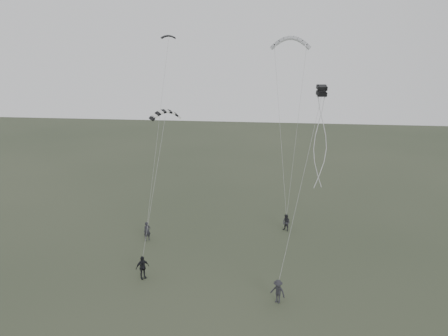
# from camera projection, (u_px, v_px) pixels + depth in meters

# --- Properties ---
(ground) EXTENTS (140.00, 140.00, 0.00)m
(ground) POSITION_uv_depth(u_px,v_px,m) (202.00, 268.00, 34.19)
(ground) COLOR #333D2A
(ground) RESTS_ON ground
(flyer_left) EXTENTS (0.74, 0.68, 1.71)m
(flyer_left) POSITION_uv_depth(u_px,v_px,m) (147.00, 231.00, 39.00)
(flyer_left) COLOR black
(flyer_left) RESTS_ON ground
(flyer_right) EXTENTS (0.99, 0.95, 1.62)m
(flyer_right) POSITION_uv_depth(u_px,v_px,m) (286.00, 223.00, 41.00)
(flyer_right) COLOR #27272C
(flyer_right) RESTS_ON ground
(flyer_center) EXTENTS (1.08, 1.04, 1.80)m
(flyer_center) POSITION_uv_depth(u_px,v_px,m) (142.00, 267.00, 32.50)
(flyer_center) COLOR black
(flyer_center) RESTS_ON ground
(flyer_far) EXTENTS (1.25, 1.08, 1.67)m
(flyer_far) POSITION_uv_depth(u_px,v_px,m) (278.00, 291.00, 29.41)
(flyer_far) COLOR #242428
(flyer_far) RESTS_ON ground
(kite_dark_small) EXTENTS (1.48, 0.99, 0.56)m
(kite_dark_small) POSITION_uv_depth(u_px,v_px,m) (168.00, 36.00, 41.32)
(kite_dark_small) COLOR black
(kite_dark_small) RESTS_ON flyer_left
(kite_pale_large) EXTENTS (3.86, 1.51, 1.76)m
(kite_pale_large) POSITION_uv_depth(u_px,v_px,m) (291.00, 38.00, 41.59)
(kite_pale_large) COLOR #95979A
(kite_pale_large) RESTS_ON flyer_right
(kite_striped) EXTENTS (2.71, 2.30, 1.21)m
(kite_striped) POSITION_uv_depth(u_px,v_px,m) (165.00, 111.00, 37.12)
(kite_striped) COLOR black
(kite_striped) RESTS_ON flyer_center
(kite_box) EXTENTS (0.85, 0.96, 0.87)m
(kite_box) POSITION_uv_depth(u_px,v_px,m) (322.00, 91.00, 32.91)
(kite_box) COLOR black
(kite_box) RESTS_ON flyer_far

